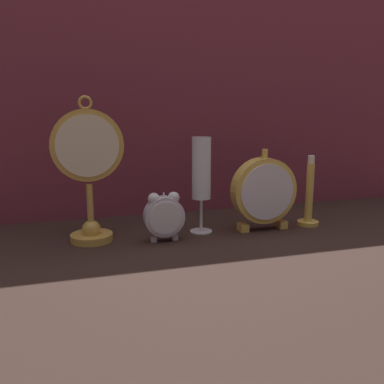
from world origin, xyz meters
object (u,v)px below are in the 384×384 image
object	(u,v)px
mantel_clock_silver	(264,191)
pocket_watch_on_stand	(89,173)
champagne_flute	(201,174)
brass_candlestick	(309,201)
alarm_clock_twin_bell	(164,214)

from	to	relation	value
mantel_clock_silver	pocket_watch_on_stand	bearing A→B (deg)	175.98
mantel_clock_silver	champagne_flute	distance (m)	0.16
pocket_watch_on_stand	champagne_flute	xyz separation A→B (m)	(0.25, -0.00, -0.01)
champagne_flute	brass_candlestick	size ratio (longest dim) A/B	1.28
alarm_clock_twin_bell	mantel_clock_silver	xyz separation A→B (m)	(0.25, 0.02, 0.03)
brass_candlestick	pocket_watch_on_stand	bearing A→B (deg)	177.37
pocket_watch_on_stand	champagne_flute	size ratio (longest dim) A/B	1.40
alarm_clock_twin_bell	brass_candlestick	world-z (taller)	brass_candlestick
pocket_watch_on_stand	brass_candlestick	bearing A→B (deg)	-2.63
brass_candlestick	alarm_clock_twin_bell	bearing A→B (deg)	-176.44
pocket_watch_on_stand	brass_candlestick	size ratio (longest dim) A/B	1.80
alarm_clock_twin_bell	champagne_flute	distance (m)	0.13
brass_candlestick	champagne_flute	bearing A→B (deg)	175.97
brass_candlestick	mantel_clock_silver	bearing A→B (deg)	-178.22
alarm_clock_twin_bell	mantel_clock_silver	distance (m)	0.25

